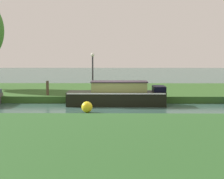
# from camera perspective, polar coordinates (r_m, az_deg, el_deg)

# --- Properties ---
(ground_plane) EXTENTS (120.00, 120.00, 0.00)m
(ground_plane) POSITION_cam_1_polar(r_m,az_deg,el_deg) (19.05, -0.12, -3.04)
(ground_plane) COLOR #335349
(riverbank_far) EXTENTS (72.00, 10.00, 0.40)m
(riverbank_far) POSITION_cam_1_polar(r_m,az_deg,el_deg) (25.97, 0.11, -0.30)
(riverbank_far) COLOR #2E5621
(riverbank_far) RESTS_ON ground_plane
(riverbank_near) EXTENTS (72.00, 10.00, 0.40)m
(riverbank_near) POSITION_cam_1_polar(r_m,az_deg,el_deg) (10.18, -0.88, -9.50)
(riverbank_near) COLOR #295424
(riverbank_near) RESTS_ON ground_plane
(black_barge) EXTENTS (5.49, 1.59, 1.37)m
(black_barge) POSITION_cam_1_polar(r_m,az_deg,el_deg) (20.16, 0.96, -0.90)
(black_barge) COLOR black
(black_barge) RESTS_ON ground_plane
(lamp_post) EXTENTS (0.24, 0.24, 2.57)m
(lamp_post) POSITION_cam_1_polar(r_m,az_deg,el_deg) (22.87, -3.10, 3.53)
(lamp_post) COLOR #333338
(lamp_post) RESTS_ON riverbank_far
(mooring_post_near) EXTENTS (0.16, 0.16, 0.87)m
(mooring_post_near) POSITION_cam_1_polar(r_m,az_deg,el_deg) (22.05, -10.25, 0.23)
(mooring_post_near) COLOR brown
(mooring_post_near) RESTS_ON riverbank_far
(channel_buoy) EXTENTS (0.55, 0.55, 0.55)m
(channel_buoy) POSITION_cam_1_polar(r_m,az_deg,el_deg) (17.71, -4.02, -2.81)
(channel_buoy) COLOR yellow
(channel_buoy) RESTS_ON ground_plane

